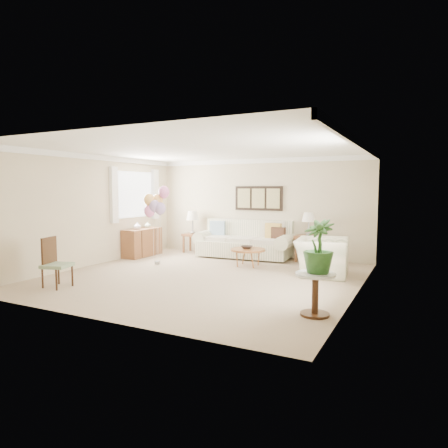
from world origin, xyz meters
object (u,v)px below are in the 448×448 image
sofa (245,243)px  coffee_table (248,250)px  accent_chair (54,261)px  balloon_cluster (156,203)px  armchair (322,257)px

sofa → coffee_table: sofa is taller
accent_chair → balloon_cluster: size_ratio=0.49×
coffee_table → armchair: 1.75m
sofa → coffee_table: size_ratio=3.32×
coffee_table → armchair: bearing=-5.0°
coffee_table → balloon_cluster: 2.44m
armchair → balloon_cluster: balloon_cluster is taller
coffee_table → accent_chair: accent_chair is taller
armchair → balloon_cluster: size_ratio=0.63×
coffee_table → balloon_cluster: (-2.04, -0.77, 1.08)m
accent_chair → sofa: bearing=67.9°
accent_chair → balloon_cluster: 2.83m
armchair → accent_chair: size_ratio=1.28×
coffee_table → balloon_cluster: balloon_cluster is taller
sofa → balloon_cluster: size_ratio=1.44×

